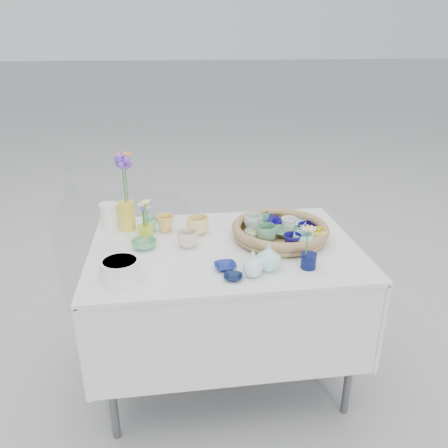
{
  "coord_description": "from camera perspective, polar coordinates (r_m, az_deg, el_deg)",
  "views": [
    {
      "loc": [
        -0.25,
        -1.85,
        1.67
      ],
      "look_at": [
        0.0,
        0.02,
        0.87
      ],
      "focal_mm": 35.0,
      "sensor_mm": 36.0,
      "label": 1
    }
  ],
  "objects": [
    {
      "name": "white_pitcher",
      "position": [
        2.33,
        -14.71,
        1.08
      ],
      "size": [
        0.15,
        0.13,
        0.13
      ],
      "primitive_type": null,
      "rotation": [
        0.0,
        0.0,
        0.27
      ],
      "color": "white",
      "rests_on": "display_table"
    },
    {
      "name": "tray_ceramic_10",
      "position": [
        2.11,
        4.07,
        -1.54
      ],
      "size": [
        0.08,
        0.08,
        0.03
      ],
      "primitive_type": "imported",
      "rotation": [
        0.0,
        0.0,
        0.0
      ],
      "color": "#F5F571",
      "rests_on": "wicker_tray"
    },
    {
      "name": "tray_ceramic_3",
      "position": [
        2.15,
        8.15,
        -1.11
      ],
      "size": [
        0.16,
        0.16,
        0.03
      ],
      "primitive_type": "imported",
      "rotation": [
        0.0,
        0.0,
        -0.32
      ],
      "color": "#508D5C",
      "rests_on": "wicker_tray"
    },
    {
      "name": "gerbera",
      "position": [
        2.22,
        -12.68,
        5.87
      ],
      "size": [
        0.1,
        0.1,
        0.26
      ],
      "primitive_type": null,
      "rotation": [
        0.0,
        0.0,
        -0.06
      ],
      "color": "orange",
      "rests_on": "tall_vase_yellow"
    },
    {
      "name": "tray_ceramic_7",
      "position": [
        2.2,
        8.44,
        -0.07
      ],
      "size": [
        0.09,
        0.09,
        0.07
      ],
      "primitive_type": "imported",
      "rotation": [
        0.0,
        0.0,
        0.16
      ],
      "color": "silver",
      "rests_on": "wicker_tray"
    },
    {
      "name": "tray_ceramic_6",
      "position": [
        2.2,
        3.87,
        0.22
      ],
      "size": [
        0.11,
        0.11,
        0.08
      ],
      "primitive_type": "imported",
      "rotation": [
        0.0,
        0.0,
        -0.09
      ],
      "color": "silver",
      "rests_on": "wicker_tray"
    },
    {
      "name": "bud_vase_seafoam",
      "position": [
        1.86,
        5.83,
        -4.27
      ],
      "size": [
        0.15,
        0.15,
        0.12
      ],
      "primitive_type": "imported",
      "rotation": [
        0.0,
        0.0,
        0.43
      ],
      "color": "#AAEBDB",
      "rests_on": "display_table"
    },
    {
      "name": "display_table",
      "position": [
        2.5,
        0.06,
        -18.87
      ],
      "size": [
        1.26,
        0.86,
        0.77
      ],
      "primitive_type": null,
      "color": "white",
      "rests_on": "ground"
    },
    {
      "name": "tray_ceramic_2",
      "position": [
        2.1,
        12.13,
        -1.54
      ],
      "size": [
        0.11,
        0.11,
        0.07
      ],
      "primitive_type": "imported",
      "rotation": [
        0.0,
        0.0,
        0.31
      ],
      "color": "yellow",
      "rests_on": "wicker_tray"
    },
    {
      "name": "loose_ceramic_0",
      "position": [
        2.23,
        -7.66,
        0.08
      ],
      "size": [
        0.1,
        0.1,
        0.08
      ],
      "primitive_type": "imported",
      "rotation": [
        0.0,
        0.0,
        -0.1
      ],
      "color": "#F0BE55",
      "rests_on": "display_table"
    },
    {
      "name": "tall_vase_yellow",
      "position": [
        2.28,
        -12.52,
        1.05
      ],
      "size": [
        0.1,
        0.1,
        0.15
      ],
      "primitive_type": "cylinder",
      "rotation": [
        0.0,
        0.0,
        -0.37
      ],
      "color": "yellow",
      "rests_on": "display_table"
    },
    {
      "name": "tray_ceramic_1",
      "position": [
        2.23,
        10.86,
        -0.45
      ],
      "size": [
        0.12,
        0.12,
        0.03
      ],
      "primitive_type": "imported",
      "rotation": [
        0.0,
        0.0,
        -0.27
      ],
      "color": "#0A0240",
      "rests_on": "wicker_tray"
    },
    {
      "name": "tray_ceramic_12",
      "position": [
        2.3,
        5.08,
        0.94
      ],
      "size": [
        0.08,
        0.08,
        0.06
      ],
      "primitive_type": "imported",
      "rotation": [
        0.0,
        0.0,
        -0.12
      ],
      "color": "#45A271",
      "rests_on": "wicker_tray"
    },
    {
      "name": "loose_ceramic_2",
      "position": [
        2.08,
        -10.39,
        -2.6
      ],
      "size": [
        0.12,
        0.12,
        0.04
      ],
      "primitive_type": "imported",
      "rotation": [
        0.0,
        0.0,
        0.01
      ],
      "color": "#5F9F6E",
      "rests_on": "display_table"
    },
    {
      "name": "tray_ceramic_4",
      "position": [
        2.07,
        5.51,
        -1.26
      ],
      "size": [
        0.11,
        0.11,
        0.08
      ],
      "primitive_type": "imported",
      "rotation": [
        0.0,
        0.0,
        -0.09
      ],
      "color": "#629976",
      "rests_on": "wicker_tray"
    },
    {
      "name": "tray_ceramic_0",
      "position": [
        2.26,
        5.98,
        0.2
      ],
      "size": [
        0.16,
        0.16,
        0.03
      ],
      "primitive_type": "imported",
      "rotation": [
        0.0,
        0.0,
        0.25
      ],
      "color": "#0B0563",
      "rests_on": "wicker_tray"
    },
    {
      "name": "loose_ceramic_5",
      "position": [
        2.25,
        -9.58,
        -0.07
      ],
      "size": [
        0.1,
        0.1,
        0.07
      ],
      "primitive_type": "imported",
      "rotation": [
        0.0,
        0.0,
        0.4
      ],
      "color": "#7AC1A1",
      "rests_on": "display_table"
    },
    {
      "name": "tray_ceramic_5",
      "position": [
        2.13,
        4.13,
        -1.23
      ],
      "size": [
        0.13,
        0.13,
        0.03
      ],
      "primitive_type": "imported",
      "rotation": [
        0.0,
        0.0,
        0.34
      ],
      "color": "#A9DCCE",
      "rests_on": "wicker_tray"
    },
    {
      "name": "daisy_cup",
      "position": [
        2.15,
        -10.23,
        -1.12
      ],
      "size": [
        0.09,
        0.09,
        0.08
      ],
      "primitive_type": "cylinder",
      "rotation": [
        0.0,
        0.0,
        -0.31
      ],
      "color": "gold",
      "rests_on": "display_table"
    },
    {
      "name": "tray_ceramic_11",
      "position": [
        2.02,
        10.26,
        -2.21
      ],
      "size": [
        0.12,
        0.12,
        0.08
      ],
      "primitive_type": "imported",
      "rotation": [
        0.0,
        0.0,
        -0.28
      ],
      "color": "#9AE6DC",
      "rests_on": "wicker_tray"
    },
    {
      "name": "daisy_posy",
      "position": [
        2.11,
        -10.48,
        1.36
      ],
      "size": [
        0.09,
        0.09,
        0.13
      ],
      "primitive_type": null,
      "rotation": [
        0.0,
        0.0,
        -0.25
      ],
      "color": "white",
      "rests_on": "daisy_cup"
    },
    {
      "name": "tray_ceramic_8",
      "position": [
        2.28,
        9.34,
        0.08
      ],
      "size": [
        0.13,
        0.13,
        0.03
      ],
      "primitive_type": "imported",
      "rotation": [
        0.0,
        0.0,
        -0.35
      ],
      "color": "#85C0D4",
      "rests_on": "wicker_tray"
    },
    {
      "name": "loose_ceramic_4",
      "position": [
        1.87,
        0.18,
        -5.55
      ],
      "size": [
        0.11,
        0.11,
        0.02
      ],
      "primitive_type": "imported",
      "rotation": [
        0.0,
        0.0,
        0.12
      ],
      "color": "navy",
      "rests_on": "display_table"
    },
    {
      "name": "loose_ceramic_1",
      "position": [
        2.19,
        -3.45,
        -0.16
      ],
      "size": [
        0.12,
        0.12,
        0.09
      ],
      "primitive_type": "imported",
      "rotation": [
        0.0,
        0.0,
        0.12
      ],
      "color": "#EFD67C",
      "rests_on": "display_table"
    },
    {
      "name": "ground",
      "position": [
        2.5,
        0.06,
        -18.87
      ],
      "size": [
        80.0,
        80.0,
        0.0
      ],
      "primitive_type": "plane",
      "color": "#9C9C9C"
    },
    {
      "name": "single_daisy",
      "position": [
        1.85,
        10.78,
        -2.24
      ],
      "size": [
        0.1,
        0.1,
        0.14
      ],
      "primitive_type": null,
      "rotation": [
        0.0,
        0.0,
        0.4
      ],
      "color": "silver",
      "rests_on": "bud_vase_cobalt"
    },
    {
      "name": "tray_ceramic_9",
      "position": [
        2.0,
        8.88,
        -2.36
      ],
      "size": [
        0.08,
        0.08,
        0.08
      ],
      "primitive_type": "imported",
      "rotation": [
        0.0,
        0.0,
        0.02
      ],
      "color": "#120C57",
      "rests_on": "wicker_tray"
    },
    {
      "name": "loose_ceramic_3",
      "position": [
        2.06,
        -4.74,
        -1.95
      ],
      "size": [
        0.13,
        0.13,
        0.08
      ],
      "primitive_type": "imported",
      "rotation": [
        0.0,
        0.0,
        -0.38
      ],
      "color": "beige",
      "rests_on": "display_table"
    },
    {
      "name": "bud_vase_cobalt",
      "position": [
        1.9,
        10.99,
        -4.74
      ],
      "size": [
        0.07,
        0.07,
        0.07
      ],
      "primitive_type": "cylinder",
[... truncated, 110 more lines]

